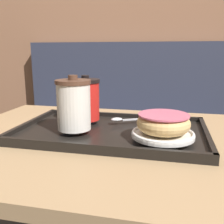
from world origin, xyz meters
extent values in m
cube|color=#9E6B4C|center=(0.00, 1.10, 1.20)|extent=(8.00, 0.05, 2.40)
cube|color=#33384C|center=(-0.12, 0.84, 0.23)|extent=(1.26, 0.44, 0.45)
cube|color=#33384C|center=(-0.12, 1.02, 0.73)|extent=(1.26, 0.08, 0.55)
cube|color=tan|center=(0.00, 0.00, 0.70)|extent=(0.87, 0.69, 0.03)
cube|color=black|center=(0.03, 0.03, 0.72)|extent=(0.52, 0.32, 0.01)
cube|color=black|center=(0.03, -0.13, 0.73)|extent=(0.52, 0.01, 0.01)
cube|color=black|center=(0.03, 0.18, 0.73)|extent=(0.52, 0.01, 0.01)
cube|color=black|center=(-0.23, 0.03, 0.73)|extent=(0.01, 0.32, 0.01)
cube|color=black|center=(0.28, 0.03, 0.73)|extent=(0.01, 0.32, 0.01)
cylinder|color=white|center=(-0.07, -0.02, 0.80)|extent=(0.09, 0.09, 0.12)
cylinder|color=brown|center=(-0.07, -0.02, 0.87)|extent=(0.09, 0.09, 0.01)
cylinder|color=brown|center=(-0.07, -0.02, 0.88)|extent=(0.02, 0.02, 0.01)
cylinder|color=red|center=(-0.07, 0.08, 0.80)|extent=(0.08, 0.08, 0.11)
cylinder|color=black|center=(-0.07, 0.08, 0.86)|extent=(0.09, 0.09, 0.01)
cylinder|color=black|center=(-0.07, 0.08, 0.87)|extent=(0.02, 0.02, 0.01)
cylinder|color=white|center=(0.17, -0.04, 0.74)|extent=(0.15, 0.15, 0.01)
torus|color=white|center=(0.17, -0.04, 0.75)|extent=(0.15, 0.15, 0.01)
torus|color=#DBB270|center=(0.17, -0.04, 0.77)|extent=(0.13, 0.13, 0.04)
cylinder|color=#DB6684|center=(0.17, -0.04, 0.79)|extent=(0.12, 0.12, 0.00)
ellipsoid|color=silver|center=(0.03, 0.08, 0.74)|extent=(0.04, 0.04, 0.01)
cube|color=silver|center=(0.10, 0.12, 0.74)|extent=(0.11, 0.06, 0.00)
camera|label=1|loc=(0.18, -0.66, 0.94)|focal=42.00mm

